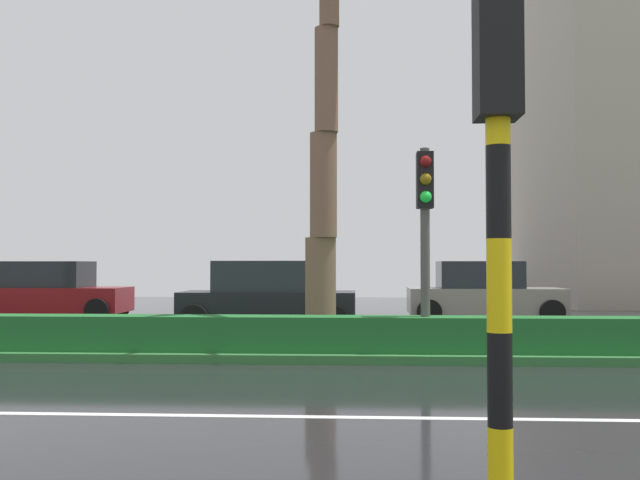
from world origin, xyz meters
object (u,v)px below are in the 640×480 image
palm_tree_centre_left (327,6)px  car_in_traffic_leading (52,292)px  traffic_signal_median_right (425,211)px  traffic_signal_foreground (497,134)px  car_in_traffic_second (267,297)px  car_in_traffic_third (483,293)px

palm_tree_centre_left → car_in_traffic_leading: size_ratio=1.99×
traffic_signal_median_right → car_in_traffic_leading: size_ratio=0.81×
traffic_signal_foreground → car_in_traffic_leading: 19.01m
traffic_signal_median_right → traffic_signal_foreground: traffic_signal_median_right is taller
traffic_signal_foreground → car_in_traffic_second: (-3.22, 13.20, -1.67)m
traffic_signal_median_right → car_in_traffic_second: (-3.43, 5.53, -1.72)m
car_in_traffic_second → traffic_signal_median_right: bearing=-58.2°
palm_tree_centre_left → car_in_traffic_second: palm_tree_centre_left is taller
traffic_signal_foreground → car_in_traffic_second: size_ratio=0.84×
palm_tree_centre_left → car_in_traffic_second: 7.35m
palm_tree_centre_left → car_in_traffic_third: palm_tree_centre_left is taller
traffic_signal_foreground → car_in_traffic_second: 13.69m
car_in_traffic_third → traffic_signal_foreground: bearing=-99.1°
palm_tree_centre_left → traffic_signal_foreground: palm_tree_centre_left is taller
traffic_signal_foreground → car_in_traffic_third: bearing=-99.1°
palm_tree_centre_left → car_in_traffic_leading: bearing=139.6°
traffic_signal_median_right → palm_tree_centre_left: bearing=143.7°
car_in_traffic_leading → car_in_traffic_third: bearing=0.0°
car_in_traffic_leading → traffic_signal_median_right: bearing=-39.8°
traffic_signal_foreground → car_in_traffic_second: traffic_signal_foreground is taller
traffic_signal_foreground → car_in_traffic_leading: (-9.94, 16.11, -1.67)m
palm_tree_centre_left → traffic_signal_median_right: 4.56m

